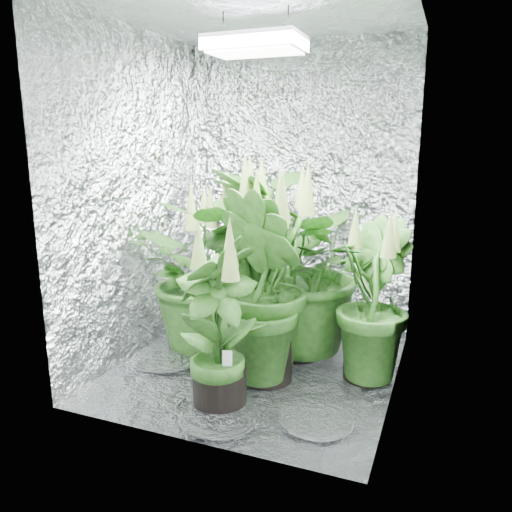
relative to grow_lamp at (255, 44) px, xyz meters
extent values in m
plane|color=silver|center=(0.00, 0.00, -1.83)|extent=(1.60, 1.60, 0.00)
cube|color=silver|center=(0.00, 0.80, -0.83)|extent=(1.60, 0.02, 2.00)
cube|color=silver|center=(0.00, -0.80, -0.83)|extent=(1.60, 0.02, 2.00)
cube|color=silver|center=(-0.80, 0.00, -0.83)|extent=(0.02, 1.60, 2.00)
cube|color=silver|center=(0.80, 0.00, -0.83)|extent=(0.02, 1.60, 2.00)
cube|color=silver|center=(0.00, 0.00, 0.17)|extent=(1.60, 1.60, 0.01)
cube|color=gray|center=(0.00, 0.00, 0.00)|extent=(0.50, 0.30, 0.08)
cube|color=white|center=(0.00, 0.00, -0.04)|extent=(0.46, 0.26, 0.01)
cylinder|color=black|center=(-0.18, 0.00, 0.11)|extent=(0.01, 0.01, 0.13)
cylinder|color=black|center=(0.18, 0.00, 0.11)|extent=(0.01, 0.01, 0.13)
cylinder|color=black|center=(-0.38, 0.14, -1.69)|extent=(0.31, 0.31, 0.28)
cylinder|color=#4B2D19|center=(-0.38, 0.14, -1.57)|extent=(0.28, 0.28, 0.03)
imported|color=#153B14|center=(-0.38, 0.14, -1.30)|extent=(1.03, 1.03, 0.98)
cone|color=olive|center=(-0.38, 0.14, -0.88)|extent=(0.10, 0.10, 0.28)
cylinder|color=black|center=(-0.18, 0.35, -1.69)|extent=(0.31, 0.31, 0.27)
cylinder|color=#4B2D19|center=(-0.18, 0.35, -1.57)|extent=(0.28, 0.28, 0.03)
imported|color=#153B14|center=(-0.18, 0.35, -1.26)|extent=(0.78, 0.78, 1.06)
cone|color=olive|center=(-0.18, 0.35, -0.80)|extent=(0.10, 0.10, 0.27)
cylinder|color=black|center=(0.64, 0.13, -1.71)|extent=(0.27, 0.27, 0.24)
cylinder|color=#4B2D19|center=(0.64, 0.13, -1.60)|extent=(0.24, 0.24, 0.03)
imported|color=#153B14|center=(0.64, 0.13, -1.35)|extent=(0.66, 0.66, 0.90)
cone|color=olive|center=(0.64, 0.13, -0.95)|extent=(0.09, 0.09, 0.24)
cylinder|color=black|center=(-0.04, 0.12, -1.69)|extent=(0.30, 0.30, 0.27)
cylinder|color=#4B2D19|center=(-0.04, 0.12, -1.57)|extent=(0.28, 0.28, 0.03)
imported|color=#153B14|center=(-0.04, 0.12, -1.22)|extent=(0.90, 0.90, 1.15)
cone|color=olive|center=(-0.04, 0.12, -0.70)|extent=(0.10, 0.10, 0.27)
cylinder|color=black|center=(0.17, 0.29, -1.69)|extent=(0.30, 0.30, 0.27)
cylinder|color=#4B2D19|center=(0.17, 0.29, -1.58)|extent=(0.27, 0.27, 0.03)
imported|color=#153B14|center=(0.17, 0.29, -1.24)|extent=(1.36, 1.36, 1.10)
cone|color=olive|center=(0.17, 0.29, -0.75)|extent=(0.10, 0.10, 0.27)
cylinder|color=black|center=(0.00, -0.50, -1.70)|extent=(0.27, 0.27, 0.24)
cylinder|color=#4B2D19|center=(0.00, -0.50, -1.60)|extent=(0.25, 0.25, 0.03)
imported|color=#153B14|center=(0.00, -0.50, -1.35)|extent=(0.58, 0.58, 0.89)
cone|color=olive|center=(0.00, -0.50, -0.96)|extent=(0.09, 0.09, 0.24)
cylinder|color=black|center=(0.11, -0.10, -1.70)|extent=(0.29, 0.29, 0.26)
cylinder|color=#4B2D19|center=(0.11, -0.10, -1.58)|extent=(0.26, 0.26, 0.03)
imported|color=#153B14|center=(0.11, -0.10, -1.26)|extent=(0.82, 0.82, 1.08)
cone|color=olive|center=(0.11, -0.10, -0.78)|extent=(0.09, 0.09, 0.26)
cylinder|color=black|center=(0.61, 0.25, -1.78)|extent=(0.16, 0.16, 0.09)
cylinder|color=black|center=(0.61, 0.25, -1.60)|extent=(0.13, 0.13, 0.11)
cylinder|color=#4C4C51|center=(0.54, 0.26, -1.60)|extent=(0.07, 0.34, 0.34)
torus|color=#4C4C51|center=(0.54, 0.26, -1.60)|extent=(0.06, 0.35, 0.35)
cube|color=white|center=(0.06, -0.53, -1.53)|extent=(0.05, 0.04, 0.08)
camera|label=1|loc=(1.03, -2.57, -0.49)|focal=35.00mm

